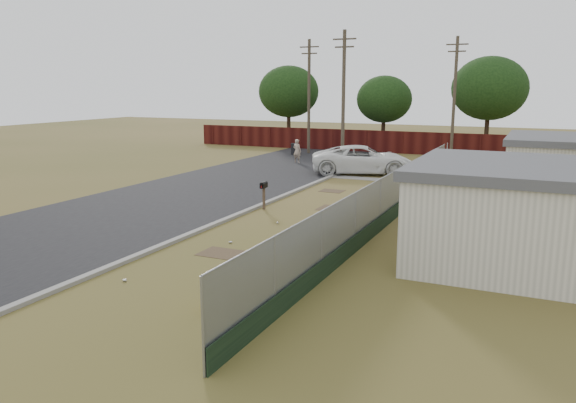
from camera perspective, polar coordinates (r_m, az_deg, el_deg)
The scene contains 13 objects.
ground at distance 22.53m, azimuth 1.62°, elevation -2.17°, with size 120.00×120.00×0.00m, color brown.
street at distance 32.53m, azimuth -3.75°, elevation 2.13°, with size 15.10×60.00×0.12m.
chainlink_fence at distance 22.32m, azimuth 10.06°, elevation -0.38°, with size 0.10×27.06×2.02m.
privacy_fence at distance 47.64m, azimuth 6.86°, elevation 6.17°, with size 30.00×0.12×1.80m, color #42120E.
utility_poles at distance 42.60m, azimuth 8.18°, elevation 10.61°, with size 12.60×8.24×9.00m.
houses at distance 23.60m, azimuth 27.12°, elevation 1.04°, with size 9.30×17.24×3.10m.
horizon_trees at distance 44.37m, azimuth 14.95°, elevation 10.29°, with size 33.32×31.94×7.78m.
fire_hydrant at distance 13.93m, azimuth -7.81°, elevation -9.31°, with size 0.47×0.47×0.91m.
mailbox at distance 24.79m, azimuth -2.48°, elevation 1.43°, with size 0.22×0.54×1.25m.
pickup_truck at distance 35.38m, azimuth 7.64°, elevation 4.24°, with size 2.92×6.34×1.76m, color white.
pedestrian at distance 40.13m, azimuth 0.93°, elevation 5.16°, with size 0.62×0.40×1.69m, color tan.
trash_bin at distance 44.97m, azimuth 0.70°, elevation 5.37°, with size 0.73×0.72×0.90m.
scattered_litter at distance 20.25m, azimuth -1.88°, elevation -3.65°, with size 3.29×11.58×0.07m.
Camera 1 is at (8.58, -20.13, 5.38)m, focal length 35.00 mm.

